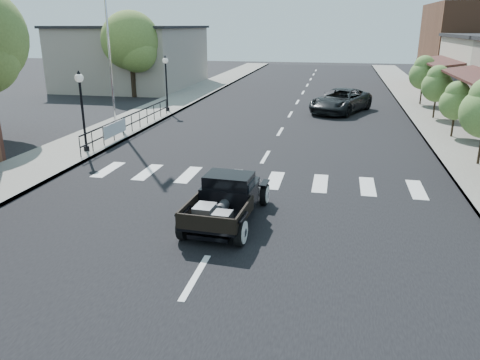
# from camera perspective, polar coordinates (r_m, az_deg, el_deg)

# --- Properties ---
(ground) EXTENTS (120.00, 120.00, 0.00)m
(ground) POSITION_cam_1_polar(r_m,az_deg,el_deg) (13.11, -1.60, -5.34)
(ground) COLOR black
(ground) RESTS_ON ground
(road) EXTENTS (14.00, 80.00, 0.02)m
(road) POSITION_cam_1_polar(r_m,az_deg,el_deg) (27.33, 5.71, 7.20)
(road) COLOR black
(road) RESTS_ON ground
(road_markings) EXTENTS (12.00, 60.00, 0.06)m
(road_markings) POSITION_cam_1_polar(r_m,az_deg,el_deg) (22.48, 4.29, 4.77)
(road_markings) COLOR silver
(road_markings) RESTS_ON ground
(sidewalk_left) EXTENTS (3.00, 80.00, 0.15)m
(sidewalk_left) POSITION_cam_1_polar(r_m,az_deg,el_deg) (29.43, -11.13, 7.88)
(sidewalk_left) COLOR gray
(sidewalk_left) RESTS_ON ground
(sidewalk_right) EXTENTS (3.00, 80.00, 0.15)m
(sidewalk_right) POSITION_cam_1_polar(r_m,az_deg,el_deg) (27.76, 23.52, 6.08)
(sidewalk_right) COLOR gray
(sidewalk_right) RESTS_ON ground
(low_building_left) EXTENTS (10.00, 12.00, 5.00)m
(low_building_left) POSITION_cam_1_polar(r_m,az_deg,el_deg) (43.57, -12.77, 14.31)
(low_building_left) COLOR #9F9585
(low_building_left) RESTS_ON ground
(railing) EXTENTS (0.08, 10.00, 1.00)m
(railing) POSITION_cam_1_polar(r_m,az_deg,el_deg) (24.35, -13.08, 6.97)
(railing) COLOR black
(railing) RESTS_ON sidewalk_left
(banner) EXTENTS (0.04, 2.20, 0.60)m
(banner) POSITION_cam_1_polar(r_m,az_deg,el_deg) (22.60, -14.94, 5.44)
(banner) COLOR silver
(banner) RESTS_ON sidewalk_left
(lamp_post_b) EXTENTS (0.36, 0.36, 3.36)m
(lamp_post_b) POSITION_cam_1_polar(r_m,az_deg,el_deg) (20.79, -18.63, 7.91)
(lamp_post_b) COLOR black
(lamp_post_b) RESTS_ON sidewalk_left
(lamp_post_c) EXTENTS (0.36, 0.36, 3.36)m
(lamp_post_c) POSITION_cam_1_polar(r_m,az_deg,el_deg) (29.76, -8.96, 11.54)
(lamp_post_c) COLOR black
(lamp_post_c) RESTS_ON sidewalk_left
(flagpole) EXTENTS (0.12, 0.12, 12.65)m
(flagpole) POSITION_cam_1_polar(r_m,az_deg,el_deg) (26.57, -16.13, 20.32)
(flagpole) COLOR silver
(flagpole) RESTS_ON sidewalk_left
(big_tree_far) EXTENTS (4.31, 4.31, 6.33)m
(big_tree_far) POSITION_cam_1_polar(r_m,az_deg,el_deg) (37.05, -13.08, 14.68)
(big_tree_far) COLOR #5A7532
(big_tree_far) RESTS_ON ground
(small_tree_c) EXTENTS (1.52, 1.52, 2.54)m
(small_tree_c) POSITION_cam_1_polar(r_m,az_deg,el_deg) (24.66, 24.73, 7.74)
(small_tree_c) COLOR #527937
(small_tree_c) RESTS_ON sidewalk_right
(small_tree_d) EXTENTS (1.72, 1.72, 2.87)m
(small_tree_d) POSITION_cam_1_polar(r_m,az_deg,el_deg) (29.36, 22.81, 9.77)
(small_tree_d) COLOR #527937
(small_tree_d) RESTS_ON sidewalk_right
(small_tree_e) EXTENTS (1.86, 1.86, 3.10)m
(small_tree_e) POSITION_cam_1_polar(r_m,az_deg,el_deg) (34.21, 21.37, 11.17)
(small_tree_e) COLOR #527937
(small_tree_e) RESTS_ON sidewalk_right
(hotrod_pickup) EXTENTS (2.09, 4.08, 1.38)m
(hotrod_pickup) POSITION_cam_1_polar(r_m,az_deg,el_deg) (12.99, -1.56, -2.28)
(hotrod_pickup) COLOR black
(hotrod_pickup) RESTS_ON ground
(second_car) EXTENTS (4.31, 5.79, 1.46)m
(second_car) POSITION_cam_1_polar(r_m,az_deg,el_deg) (30.43, 12.18, 9.40)
(second_car) COLOR black
(second_car) RESTS_ON ground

